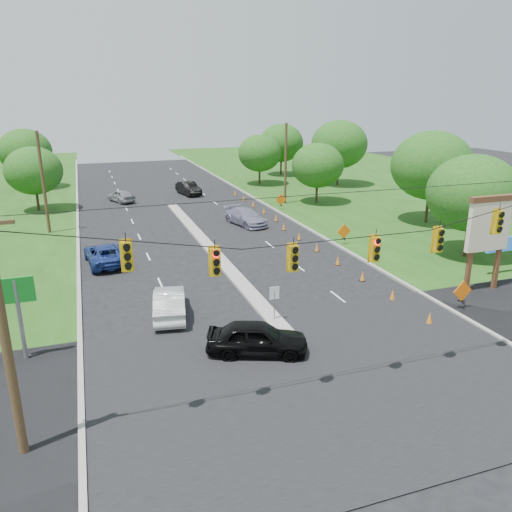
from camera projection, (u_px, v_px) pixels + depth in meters
name	position (u px, v px, depth m)	size (l,w,h in m)	color
ground	(323.00, 377.00, 21.97)	(160.00, 160.00, 0.00)	black
grass_right	(506.00, 221.00, 49.30)	(40.00, 160.00, 0.06)	#1E4714
cross_street	(323.00, 377.00, 21.97)	(160.00, 14.00, 0.02)	black
curb_left	(78.00, 231.00, 45.81)	(0.25, 110.00, 0.16)	gray
curb_right	(282.00, 214.00, 52.10)	(0.25, 110.00, 0.16)	gray
median	(208.00, 247.00, 40.86)	(1.00, 34.00, 0.18)	gray
median_sign	(274.00, 297.00, 26.92)	(0.55, 0.06, 2.05)	gray
signal_span	(338.00, 279.00, 19.53)	(25.60, 0.32, 9.00)	#422D1C
utility_pole_far_left	(43.00, 183.00, 43.69)	(0.28, 0.28, 9.00)	#422D1C
utility_pole_far_right	(286.00, 164.00, 55.96)	(0.28, 0.28, 9.00)	#422D1C
pylon_sign	(490.00, 229.00, 30.77)	(5.90, 2.30, 6.12)	#59331E
cone_0	(430.00, 318.00, 27.01)	(0.32, 0.32, 0.70)	orange
cone_1	(393.00, 295.00, 30.16)	(0.32, 0.32, 0.70)	orange
cone_2	(363.00, 276.00, 33.31)	(0.32, 0.32, 0.70)	orange
cone_3	(338.00, 260.00, 36.46)	(0.32, 0.32, 0.70)	orange
cone_4	(317.00, 247.00, 39.60)	(0.32, 0.32, 0.70)	orange
cone_5	(299.00, 236.00, 42.75)	(0.32, 0.32, 0.70)	orange
cone_6	(284.00, 227.00, 45.90)	(0.32, 0.32, 0.70)	orange
cone_7	(276.00, 218.00, 49.24)	(0.32, 0.32, 0.70)	orange
cone_8	(264.00, 210.00, 52.39)	(0.32, 0.32, 0.70)	orange
cone_9	(253.00, 204.00, 55.53)	(0.32, 0.32, 0.70)	orange
cone_10	(244.00, 198.00, 58.68)	(0.32, 0.32, 0.70)	orange
cone_11	(235.00, 193.00, 61.83)	(0.32, 0.32, 0.70)	orange
work_sign_0	(462.00, 292.00, 28.59)	(1.27, 0.58, 1.37)	black
work_sign_1	(344.00, 232.00, 41.19)	(1.27, 0.58, 1.37)	black
work_sign_2	(281.00, 200.00, 53.78)	(1.27, 0.58, 1.37)	black
tree_5	(34.00, 171.00, 52.26)	(5.88, 5.88, 6.86)	black
tree_6	(25.00, 151.00, 64.95)	(6.72, 6.72, 7.84)	black
tree_7	(473.00, 193.00, 36.85)	(6.72, 6.72, 7.84)	black
tree_8	(432.00, 165.00, 46.90)	(7.56, 7.56, 8.82)	black
tree_9	(318.00, 165.00, 56.20)	(5.88, 5.88, 6.86)	black
tree_10	(339.00, 144.00, 67.31)	(7.56, 7.56, 8.82)	black
tree_11	(281.00, 143.00, 76.15)	(6.72, 6.72, 7.84)	black
tree_12	(260.00, 153.00, 68.18)	(5.88, 5.88, 6.86)	black
black_sedan	(257.00, 338.00, 23.74)	(1.94, 4.81, 1.64)	black
white_sedan	(169.00, 303.00, 27.86)	(1.69, 4.84, 1.60)	silver
blue_pickup	(105.00, 254.00, 36.56)	(2.52, 5.46, 1.52)	navy
silver_car_far	(246.00, 217.00, 47.72)	(2.18, 5.37, 1.56)	gray
silver_car_oncoming	(121.00, 196.00, 57.98)	(1.71, 4.26, 1.45)	gray
dark_car_receding	(188.00, 188.00, 62.30)	(1.71, 4.91, 1.62)	black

